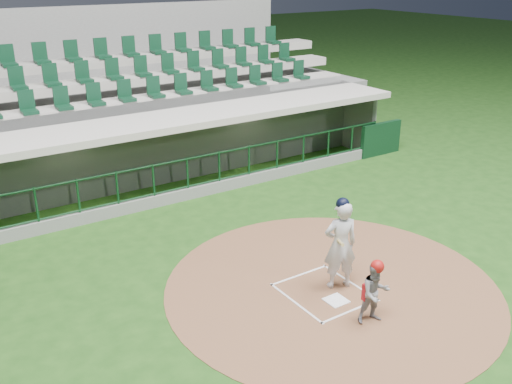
{
  "coord_description": "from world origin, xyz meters",
  "views": [
    {
      "loc": [
        -6.96,
        -8.22,
        6.49
      ],
      "look_at": [
        0.19,
        2.6,
        1.3
      ],
      "focal_mm": 40.0,
      "sensor_mm": 36.0,
      "label": 1
    }
  ],
  "objects": [
    {
      "name": "batter_box_chalk",
      "position": [
        0.0,
        -0.3,
        0.02
      ],
      "size": [
        1.55,
        1.8,
        0.01
      ],
      "color": "silver",
      "rests_on": "ground"
    },
    {
      "name": "dirt_circle",
      "position": [
        0.3,
        -0.2,
        0.01
      ],
      "size": [
        7.2,
        7.2,
        0.01
      ],
      "primitive_type": "cylinder",
      "color": "brown",
      "rests_on": "ground"
    },
    {
      "name": "ground",
      "position": [
        0.0,
        0.0,
        0.0
      ],
      "size": [
        120.0,
        120.0,
        0.0
      ],
      "primitive_type": "plane",
      "color": "#1A4012",
      "rests_on": "ground"
    },
    {
      "name": "dugout_structure",
      "position": [
        0.05,
        7.83,
        0.96
      ],
      "size": [
        16.4,
        3.7,
        3.0
      ],
      "color": "slate",
      "rests_on": "ground"
    },
    {
      "name": "batter",
      "position": [
        0.42,
        -0.27,
        1.04
      ],
      "size": [
        0.96,
        0.99,
        2.07
      ],
      "color": "silver",
      "rests_on": "dirt_circle"
    },
    {
      "name": "seating_deck",
      "position": [
        0.0,
        10.91,
        1.42
      ],
      "size": [
        17.0,
        6.72,
        5.15
      ],
      "color": "slate",
      "rests_on": "ground"
    },
    {
      "name": "home_plate",
      "position": [
        0.0,
        -0.7,
        0.02
      ],
      "size": [
        0.43,
        0.43,
        0.02
      ],
      "primitive_type": "cube",
      "color": "white",
      "rests_on": "dirt_circle"
    },
    {
      "name": "catcher",
      "position": [
        0.13,
        -1.63,
        0.67
      ],
      "size": [
        0.72,
        0.63,
        1.34
      ],
      "color": "gray",
      "rests_on": "dirt_circle"
    }
  ]
}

